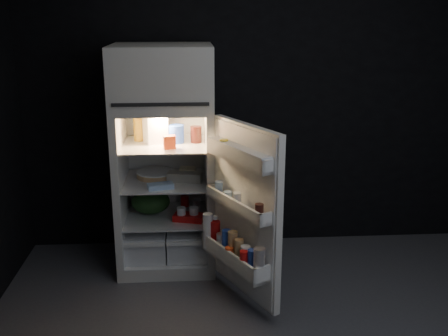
{
  "coord_description": "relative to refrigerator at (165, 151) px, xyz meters",
  "views": [
    {
      "loc": [
        -0.59,
        -2.72,
        2.01
      ],
      "look_at": [
        -0.34,
        1.0,
        0.9
      ],
      "focal_mm": 42.0,
      "sensor_mm": 36.0,
      "label": 1
    }
  ],
  "objects": [
    {
      "name": "wall_back",
      "position": [
        0.79,
        0.38,
        0.39
      ],
      "size": [
        4.0,
        0.0,
        2.7
      ],
      "primitive_type": "cube",
      "color": "black",
      "rests_on": "ground"
    },
    {
      "name": "refrigerator",
      "position": [
        0.0,
        0.0,
        0.0
      ],
      "size": [
        0.76,
        0.71,
        1.78
      ],
      "color": "silver",
      "rests_on": "ground"
    },
    {
      "name": "fridge_door",
      "position": [
        0.55,
        -0.71,
        -0.28
      ],
      "size": [
        0.5,
        0.73,
        1.22
      ],
      "color": "silver",
      "rests_on": "ground"
    },
    {
      "name": "milk_jug",
      "position": [
        -0.07,
        0.0,
        0.19
      ],
      "size": [
        0.21,
        0.21,
        0.24
      ],
      "primitive_type": "cube",
      "rotation": [
        0.0,
        0.0,
        0.36
      ],
      "color": "white",
      "rests_on": "refrigerator"
    },
    {
      "name": "mayo_jar",
      "position": [
        0.09,
        -0.02,
        0.14
      ],
      "size": [
        0.14,
        0.14,
        0.14
      ],
      "primitive_type": "cylinder",
      "rotation": [
        0.0,
        0.0,
        -0.2
      ],
      "color": "#2245B8",
      "rests_on": "refrigerator"
    },
    {
      "name": "jam_jar",
      "position": [
        0.25,
        -0.02,
        0.14
      ],
      "size": [
        0.11,
        0.11,
        0.13
      ],
      "primitive_type": "cylinder",
      "rotation": [
        0.0,
        0.0,
        -0.36
      ],
      "color": "black",
      "rests_on": "refrigerator"
    },
    {
      "name": "amber_bottle",
      "position": [
        -0.2,
        0.07,
        0.18
      ],
      "size": [
        0.09,
        0.09,
        0.22
      ],
      "primitive_type": "cylinder",
      "rotation": [
        0.0,
        0.0,
        -0.09
      ],
      "color": "#C18C1F",
      "rests_on": "refrigerator"
    },
    {
      "name": "small_carton",
      "position": [
        0.05,
        -0.21,
        0.12
      ],
      "size": [
        0.1,
        0.08,
        0.1
      ],
      "primitive_type": "cube",
      "rotation": [
        0.0,
        0.0,
        0.17
      ],
      "color": "#E9481B",
      "rests_on": "refrigerator"
    },
    {
      "name": "egg_carton",
      "position": [
        0.15,
        -0.08,
        -0.19
      ],
      "size": [
        0.29,
        0.16,
        0.07
      ],
      "primitive_type": "cube",
      "rotation": [
        0.0,
        0.0,
        -0.21
      ],
      "color": "gray",
      "rests_on": "refrigerator"
    },
    {
      "name": "pie",
      "position": [
        -0.08,
        0.04,
        -0.21
      ],
      "size": [
        0.36,
        0.36,
        0.04
      ],
      "primitive_type": "cylinder",
      "rotation": [
        0.0,
        0.0,
        0.18
      ],
      "color": "tan",
      "rests_on": "refrigerator"
    },
    {
      "name": "flat_package",
      "position": [
        -0.03,
        -0.25,
        -0.21
      ],
      "size": [
        0.21,
        0.14,
        0.04
      ],
      "primitive_type": "cube",
      "rotation": [
        0.0,
        0.0,
        0.24
      ],
      "color": "#8BADD7",
      "rests_on": "refrigerator"
    },
    {
      "name": "wrapped_pkg",
      "position": [
        0.18,
        0.11,
        -0.2
      ],
      "size": [
        0.14,
        0.12,
        0.05
      ],
      "primitive_type": "cube",
      "rotation": [
        0.0,
        0.0,
        -0.08
      ],
      "color": "beige",
      "rests_on": "refrigerator"
    },
    {
      "name": "produce_bag",
      "position": [
        -0.13,
        0.02,
        -0.43
      ],
      "size": [
        0.35,
        0.3,
        0.2
      ],
      "primitive_type": "ellipsoid",
      "rotation": [
        0.0,
        0.0,
        -0.12
      ],
      "color": "#193815",
      "rests_on": "refrigerator"
    },
    {
      "name": "yogurt_tray",
      "position": [
        0.18,
        -0.17,
        -0.5
      ],
      "size": [
        0.26,
        0.19,
        0.05
      ],
      "primitive_type": "cube",
      "rotation": [
        0.0,
        0.0,
        -0.28
      ],
      "color": "red",
      "rests_on": "refrigerator"
    },
    {
      "name": "small_can_red",
      "position": [
        0.15,
        0.15,
        -0.48
      ],
      "size": [
        0.08,
        0.08,
        0.09
      ],
      "primitive_type": "cylinder",
      "rotation": [
        0.0,
        0.0,
        -0.09
      ],
      "color": "red",
      "rests_on": "refrigerator"
    },
    {
      "name": "small_can_silver",
      "position": [
        0.25,
        0.06,
        -0.48
      ],
      "size": [
        0.08,
        0.08,
        0.09
      ],
      "primitive_type": "cylinder",
      "rotation": [
        0.0,
        0.0,
        -0.09
      ],
      "color": "silver",
      "rests_on": "refrigerator"
    }
  ]
}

